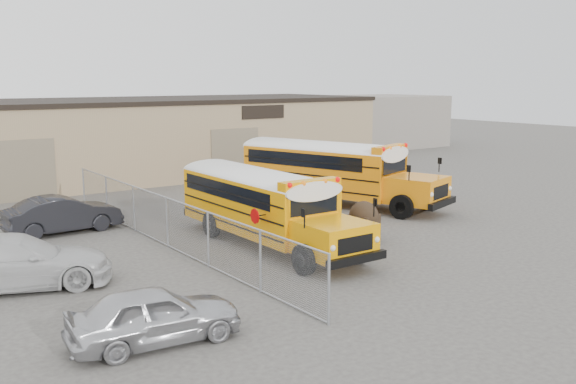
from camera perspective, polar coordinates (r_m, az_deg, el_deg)
ground at (r=23.98m, az=5.66°, el=-4.22°), size 120.00×120.00×0.00m
warehouse at (r=40.60m, az=-13.28°, el=4.83°), size 30.20×10.20×4.67m
chainlink_fence at (r=23.02m, az=-10.69°, el=-2.65°), size 0.07×18.07×1.81m
distant_building_right at (r=57.27m, az=7.95°, el=6.28°), size 10.00×8.00×4.40m
school_bus_left at (r=27.80m, az=-8.57°, el=1.01°), size 2.81×9.32×2.72m
school_bus_right at (r=34.20m, az=-4.85°, el=3.05°), size 5.51×10.54×3.01m
tarp_bundle at (r=23.74m, az=6.74°, el=-2.52°), size 1.16×1.09×1.47m
car_silver at (r=14.96m, az=-11.79°, el=-10.66°), size 4.03×1.98×1.32m
car_white at (r=19.86m, az=-23.11°, el=-5.73°), size 5.72×3.70×1.54m
car_dark at (r=26.26m, az=-19.40°, el=-1.88°), size 4.42×1.69×1.44m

